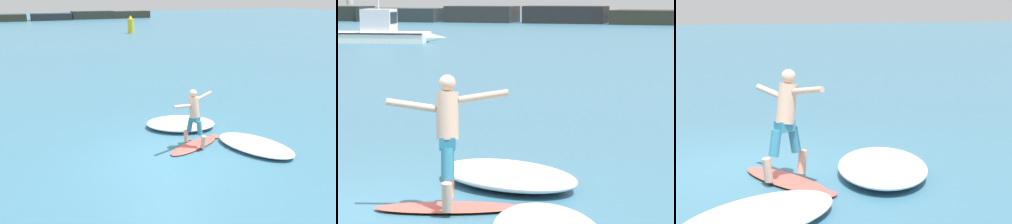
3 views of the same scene
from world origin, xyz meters
TOP-DOWN VIEW (x-y plane):
  - ground_plane at (0.00, 0.00)m, footprint 200.00×200.00m
  - rock_jetty_breakwater at (-8.83, 62.00)m, footprint 64.40×4.97m
  - surfboard at (1.10, 0.43)m, footprint 2.04×1.12m
  - surfer at (1.06, 0.45)m, footprint 1.49×0.83m
  - fishing_boat_near_jetty at (-15.81, 31.33)m, footprint 8.29×3.23m
  - wave_foam_at_nose at (1.39, 1.92)m, footprint 2.66×2.22m

SIDE VIEW (x-z plane):
  - ground_plane at x=0.00m, z-range 0.00..0.00m
  - surfboard at x=1.10m, z-range -0.07..0.14m
  - wave_foam_at_nose at x=1.39m, z-range 0.00..0.29m
  - fishing_boat_near_jetty at x=-15.81m, z-range -0.83..1.92m
  - rock_jetty_breakwater at x=-8.83m, z-range -1.72..3.14m
  - surfer at x=1.06m, z-range 0.21..1.86m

